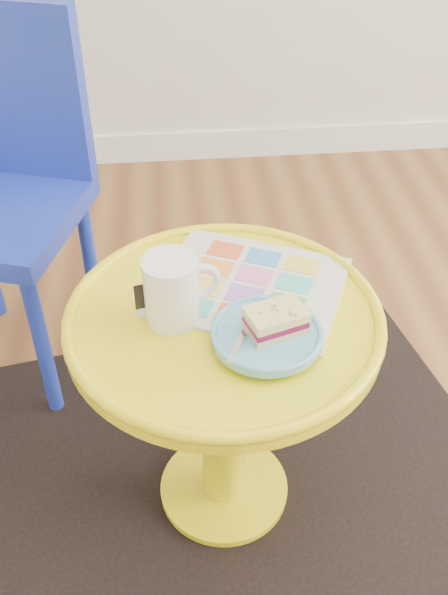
{
  "coord_description": "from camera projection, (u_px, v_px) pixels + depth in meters",
  "views": [
    {
      "loc": [
        -0.67,
        -0.52,
        1.32
      ],
      "look_at": [
        -0.58,
        0.37,
        0.58
      ],
      "focal_mm": 40.0,
      "sensor_mm": 36.0,
      "label": 1
    }
  ],
  "objects": [
    {
      "name": "room_walls",
      "position": [
        62.0,
        308.0,
        1.94
      ],
      "size": [
        4.0,
        4.0,
        4.0
      ],
      "color": "silver",
      "rests_on": "ground"
    },
    {
      "name": "rug",
      "position": [
        224.0,
        490.0,
        1.53
      ],
      "size": [
        1.48,
        1.32,
        0.01
      ],
      "primitive_type": "cube",
      "rotation": [
        0.0,
        0.0,
        0.19
      ],
      "color": "black",
      "rests_on": "ground"
    },
    {
      "name": "side_table",
      "position": [
        224.0,
        374.0,
        1.28
      ],
      "size": [
        0.57,
        0.57,
        0.54
      ],
      "color": "yellow",
      "rests_on": "ground"
    },
    {
      "name": "newspaper",
      "position": [
        250.0,
        286.0,
        1.24
      ],
      "size": [
        0.42,
        0.4,
        0.01
      ],
      "primitive_type": "cube",
      "rotation": [
        0.0,
        0.0,
        -0.42
      ],
      "color": "silver",
      "rests_on": "side_table"
    },
    {
      "name": "mug",
      "position": [
        173.0,
        288.0,
        1.13
      ],
      "size": [
        0.14,
        0.1,
        0.13
      ],
      "rotation": [
        0.0,
        0.0,
        0.22
      ],
      "color": "white",
      "rests_on": "side_table"
    },
    {
      "name": "plate",
      "position": [
        266.0,
        336.0,
        1.11
      ],
      "size": [
        0.19,
        0.19,
        0.02
      ],
      "color": "#5BA4C0",
      "rests_on": "newspaper"
    },
    {
      "name": "cake_slice",
      "position": [
        276.0,
        320.0,
        1.1
      ],
      "size": [
        0.11,
        0.09,
        0.04
      ],
      "rotation": [
        0.0,
        0.0,
        0.31
      ],
      "color": "#D3BC8C",
      "rests_on": "plate"
    },
    {
      "name": "fork",
      "position": [
        245.0,
        331.0,
        1.11
      ],
      "size": [
        0.08,
        0.14,
        0.0
      ],
      "rotation": [
        0.0,
        0.0,
        -0.44
      ],
      "color": "silver",
      "rests_on": "plate"
    }
  ]
}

